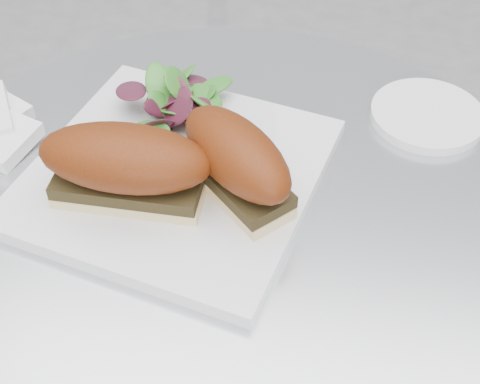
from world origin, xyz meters
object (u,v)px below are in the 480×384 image
at_px(plate, 175,174).
at_px(saucer, 427,115).
at_px(sandwich_right, 236,160).
at_px(sandwich_left, 126,165).

distance_m(plate, saucer, 0.30).
bearing_deg(saucer, sandwich_right, -140.39).
bearing_deg(sandwich_left, sandwich_right, 13.03).
xyz_separation_m(plate, sandwich_left, (-0.03, -0.04, 0.05)).
bearing_deg(plate, sandwich_right, -19.10).
relative_size(plate, saucer, 2.19).
relative_size(plate, sandwich_right, 1.87).
height_order(plate, sandwich_left, sandwich_left).
distance_m(sandwich_right, saucer, 0.26).
height_order(plate, saucer, plate).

